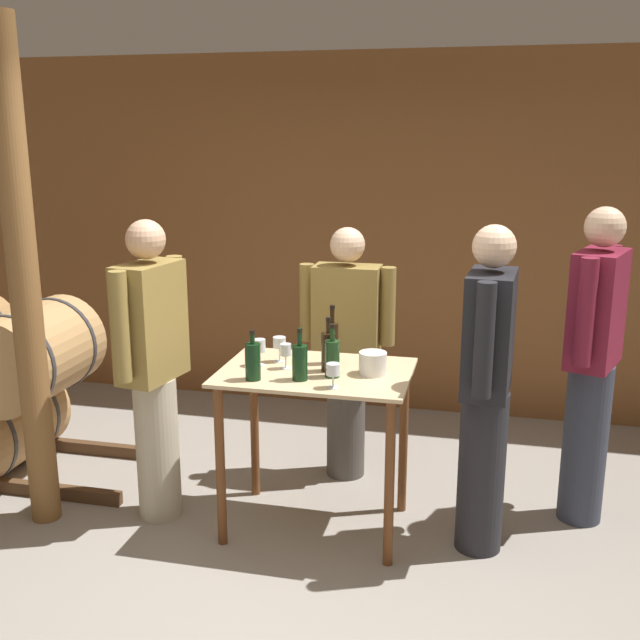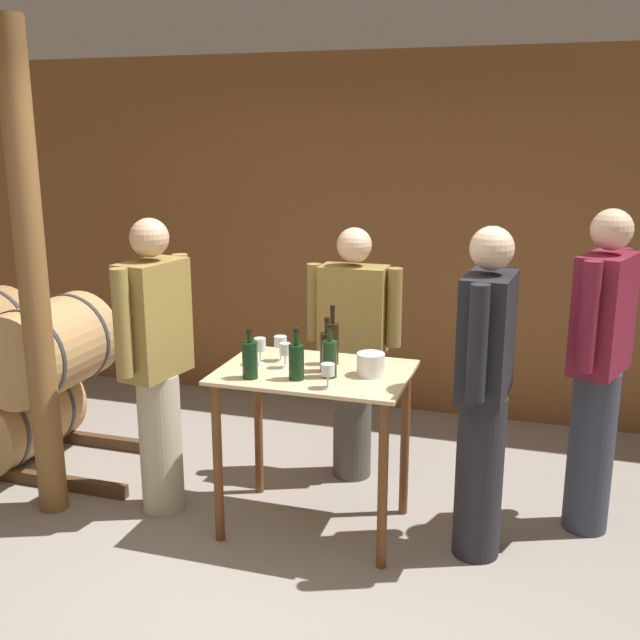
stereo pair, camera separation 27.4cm
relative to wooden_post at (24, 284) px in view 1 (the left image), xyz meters
The scene contains 18 objects.
ground_plane 2.09m from the wooden_post, 11.11° to the right, with size 14.00×14.00×0.00m, color gray.
back_wall 2.71m from the wooden_post, 54.77° to the left, with size 8.40×0.05×2.70m.
tasting_table 1.66m from the wooden_post, ahead, with size 1.00×0.69×0.91m.
wooden_post is the anchor object (origin of this frame).
wine_bottle_far_left 1.28m from the wooden_post, ahead, with size 0.08×0.08×0.26m.
wine_bottle_left 1.51m from the wooden_post, ahead, with size 0.08×0.08×0.27m.
wine_bottle_center 1.65m from the wooden_post, 14.07° to the left, with size 0.07×0.07×0.32m.
wine_bottle_right 1.63m from the wooden_post, ahead, with size 0.07×0.07×0.29m.
wine_bottle_far_right 1.66m from the wooden_post, ahead, with size 0.08×0.08×0.28m.
wine_glass_near_left 1.28m from the wooden_post, 12.72° to the left, with size 0.06×0.06×0.15m.
wine_glass_near_center 1.38m from the wooden_post, 15.68° to the left, with size 0.07×0.07×0.14m.
wine_glass_near_right 1.42m from the wooden_post, 10.52° to the left, with size 0.06×0.06×0.14m.
wine_glass_far_side 1.70m from the wooden_post, ahead, with size 0.07×0.07×0.12m.
ice_bucket 1.87m from the wooden_post, ahead, with size 0.14×0.14×0.12m.
person_host 0.79m from the wooden_post, 16.27° to the left, with size 0.29×0.58×1.69m.
person_visitor_with_scarf 1.88m from the wooden_post, 31.24° to the left, with size 0.59×0.24×1.58m.
person_visitor_bearded 2.45m from the wooden_post, ahead, with size 0.25×0.59×1.70m.
person_visitor_near_door 3.05m from the wooden_post, 12.94° to the left, with size 0.34×0.56×1.76m.
Camera 1 is at (0.82, -3.09, 2.13)m, focal length 42.00 mm.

